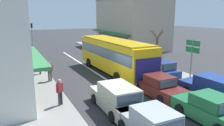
{
  "coord_description": "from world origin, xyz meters",
  "views": [
    {
      "loc": [
        -7.44,
        -14.16,
        5.53
      ],
      "look_at": [
        0.98,
        3.3,
        1.2
      ],
      "focal_mm": 35.0,
      "sensor_mm": 36.0,
      "label": 1
    }
  ],
  "objects_px": {
    "parked_wagon_kerb_front": "(214,89)",
    "parked_hatchback_kerb_second": "(160,70)",
    "traffic_light_downstreet": "(32,32)",
    "directional_road_sign": "(192,50)",
    "pedestrian_far_walker": "(40,64)",
    "pedestrian_browsing_midblock": "(60,90)",
    "sedan_behind_bus_near": "(210,109)",
    "wagon_queue_gap_filler": "(117,98)",
    "street_tree_right": "(157,50)",
    "pedestrian_with_handbag_near": "(49,70)",
    "city_bus": "(114,54)",
    "sedan_queue_far_back": "(159,87)",
    "hatchback_adjacent_lane_lead": "(152,126)",
    "parked_wagon_kerb_third": "(131,59)"
  },
  "relations": [
    {
      "from": "parked_wagon_kerb_front",
      "to": "directional_road_sign",
      "type": "height_order",
      "value": "directional_road_sign"
    },
    {
      "from": "hatchback_adjacent_lane_lead",
      "to": "street_tree_right",
      "type": "relative_size",
      "value": 0.9
    },
    {
      "from": "hatchback_adjacent_lane_lead",
      "to": "pedestrian_browsing_midblock",
      "type": "xyz_separation_m",
      "value": [
        -2.85,
        5.37,
        0.36
      ]
    },
    {
      "from": "sedan_queue_far_back",
      "to": "wagon_queue_gap_filler",
      "type": "height_order",
      "value": "wagon_queue_gap_filler"
    },
    {
      "from": "sedan_behind_bus_near",
      "to": "wagon_queue_gap_filler",
      "type": "relative_size",
      "value": 0.93
    },
    {
      "from": "hatchback_adjacent_lane_lead",
      "to": "street_tree_right",
      "type": "distance_m",
      "value": 13.88
    },
    {
      "from": "directional_road_sign",
      "to": "pedestrian_far_walker",
      "type": "xyz_separation_m",
      "value": [
        -10.87,
        7.68,
        -1.64
      ]
    },
    {
      "from": "parked_hatchback_kerb_second",
      "to": "street_tree_right",
      "type": "relative_size",
      "value": 0.9
    },
    {
      "from": "pedestrian_with_handbag_near",
      "to": "pedestrian_far_walker",
      "type": "height_order",
      "value": "same"
    },
    {
      "from": "pedestrian_far_walker",
      "to": "pedestrian_browsing_midblock",
      "type": "bearing_deg",
      "value": -89.44
    },
    {
      "from": "city_bus",
      "to": "parked_hatchback_kerb_second",
      "type": "height_order",
      "value": "city_bus"
    },
    {
      "from": "parked_hatchback_kerb_second",
      "to": "pedestrian_with_handbag_near",
      "type": "relative_size",
      "value": 2.3
    },
    {
      "from": "hatchback_adjacent_lane_lead",
      "to": "pedestrian_with_handbag_near",
      "type": "relative_size",
      "value": 2.28
    },
    {
      "from": "sedan_behind_bus_near",
      "to": "traffic_light_downstreet",
      "type": "bearing_deg",
      "value": 101.23
    },
    {
      "from": "wagon_queue_gap_filler",
      "to": "street_tree_right",
      "type": "height_order",
      "value": "street_tree_right"
    },
    {
      "from": "parked_wagon_kerb_front",
      "to": "parked_hatchback_kerb_second",
      "type": "height_order",
      "value": "parked_wagon_kerb_front"
    },
    {
      "from": "sedan_behind_bus_near",
      "to": "pedestrian_far_walker",
      "type": "height_order",
      "value": "pedestrian_far_walker"
    },
    {
      "from": "traffic_light_downstreet",
      "to": "pedestrian_with_handbag_near",
      "type": "distance_m",
      "value": 18.19
    },
    {
      "from": "sedan_queue_far_back",
      "to": "parked_hatchback_kerb_second",
      "type": "bearing_deg",
      "value": 50.5
    },
    {
      "from": "parked_wagon_kerb_front",
      "to": "street_tree_right",
      "type": "bearing_deg",
      "value": 77.38
    },
    {
      "from": "pedestrian_with_handbag_near",
      "to": "pedestrian_far_walker",
      "type": "relative_size",
      "value": 1.0
    },
    {
      "from": "pedestrian_with_handbag_near",
      "to": "parked_wagon_kerb_third",
      "type": "bearing_deg",
      "value": 15.37
    },
    {
      "from": "sedan_queue_far_back",
      "to": "pedestrian_browsing_midblock",
      "type": "relative_size",
      "value": 2.6
    },
    {
      "from": "sedan_behind_bus_near",
      "to": "directional_road_sign",
      "type": "xyz_separation_m",
      "value": [
        4.12,
        5.48,
        2.04
      ]
    },
    {
      "from": "city_bus",
      "to": "sedan_behind_bus_near",
      "type": "xyz_separation_m",
      "value": [
        0.27,
        -10.86,
        -1.22
      ]
    },
    {
      "from": "wagon_queue_gap_filler",
      "to": "parked_wagon_kerb_third",
      "type": "xyz_separation_m",
      "value": [
        6.65,
        9.67,
        0.0
      ]
    },
    {
      "from": "sedan_queue_far_back",
      "to": "pedestrian_far_walker",
      "type": "height_order",
      "value": "pedestrian_far_walker"
    },
    {
      "from": "parked_wagon_kerb_third",
      "to": "directional_road_sign",
      "type": "relative_size",
      "value": 1.27
    },
    {
      "from": "city_bus",
      "to": "pedestrian_browsing_midblock",
      "type": "height_order",
      "value": "city_bus"
    },
    {
      "from": "city_bus",
      "to": "parked_wagon_kerb_front",
      "type": "bearing_deg",
      "value": -71.67
    },
    {
      "from": "sedan_behind_bus_near",
      "to": "parked_wagon_kerb_third",
      "type": "bearing_deg",
      "value": 77.57
    },
    {
      "from": "traffic_light_downstreet",
      "to": "directional_road_sign",
      "type": "xyz_separation_m",
      "value": [
        9.79,
        -23.08,
        -0.15
      ]
    },
    {
      "from": "city_bus",
      "to": "wagon_queue_gap_filler",
      "type": "distance_m",
      "value": 8.38
    },
    {
      "from": "hatchback_adjacent_lane_lead",
      "to": "directional_road_sign",
      "type": "relative_size",
      "value": 1.03
    },
    {
      "from": "traffic_light_downstreet",
      "to": "wagon_queue_gap_filler",
      "type": "bearing_deg",
      "value": -85.72
    },
    {
      "from": "pedestrian_far_walker",
      "to": "hatchback_adjacent_lane_lead",
      "type": "bearing_deg",
      "value": -77.6
    },
    {
      "from": "sedan_queue_far_back",
      "to": "directional_road_sign",
      "type": "bearing_deg",
      "value": 17.22
    },
    {
      "from": "directional_road_sign",
      "to": "parked_hatchback_kerb_second",
      "type": "bearing_deg",
      "value": 122.93
    },
    {
      "from": "sedan_behind_bus_near",
      "to": "sedan_queue_far_back",
      "type": "bearing_deg",
      "value": 91.75
    },
    {
      "from": "traffic_light_downstreet",
      "to": "pedestrian_with_handbag_near",
      "type": "relative_size",
      "value": 2.58
    },
    {
      "from": "hatchback_adjacent_lane_lead",
      "to": "parked_wagon_kerb_third",
      "type": "distance_m",
      "value": 14.77
    },
    {
      "from": "traffic_light_downstreet",
      "to": "pedestrian_far_walker",
      "type": "height_order",
      "value": "traffic_light_downstreet"
    },
    {
      "from": "parked_wagon_kerb_front",
      "to": "parked_hatchback_kerb_second",
      "type": "xyz_separation_m",
      "value": [
        0.06,
        5.62,
        -0.04
      ]
    },
    {
      "from": "parked_wagon_kerb_third",
      "to": "traffic_light_downstreet",
      "type": "distance_m",
      "value": 17.86
    },
    {
      "from": "sedan_behind_bus_near",
      "to": "wagon_queue_gap_filler",
      "type": "bearing_deg",
      "value": 138.58
    },
    {
      "from": "hatchback_adjacent_lane_lead",
      "to": "pedestrian_far_walker",
      "type": "xyz_separation_m",
      "value": [
        -2.93,
        13.31,
        0.36
      ]
    },
    {
      "from": "wagon_queue_gap_filler",
      "to": "traffic_light_downstreet",
      "type": "xyz_separation_m",
      "value": [
        -1.89,
        25.22,
        2.11
      ]
    },
    {
      "from": "parked_hatchback_kerb_second",
      "to": "traffic_light_downstreet",
      "type": "distance_m",
      "value": 22.65
    },
    {
      "from": "hatchback_adjacent_lane_lead",
      "to": "parked_wagon_kerb_third",
      "type": "height_order",
      "value": "parked_wagon_kerb_third"
    },
    {
      "from": "city_bus",
      "to": "wagon_queue_gap_filler",
      "type": "xyz_separation_m",
      "value": [
        -3.51,
        -7.52,
        -1.14
      ]
    }
  ]
}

